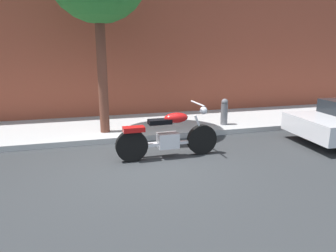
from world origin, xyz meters
name	(u,v)px	position (x,y,z in m)	size (l,w,h in m)	color
ground_plane	(146,164)	(0.00, 0.00, 0.00)	(60.00, 60.00, 0.00)	#303335
sidewalk	(125,127)	(0.00, 3.02, 0.07)	(21.75, 2.80, 0.14)	#B0B0B0
motorcycle	(168,136)	(0.55, 0.29, 0.47)	(2.24, 0.70, 1.16)	black
fire_hydrant	(224,114)	(2.79, 2.21, 0.46)	(0.20, 0.20, 0.91)	slate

